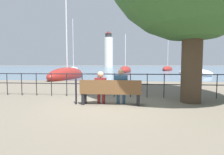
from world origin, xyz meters
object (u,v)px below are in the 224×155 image
sailboat_2 (73,69)px  sailboat_0 (67,75)px  seated_person_right (121,85)px  harbor_lighthouse (108,51)px  sailboat_1 (167,69)px  seated_person_left (101,86)px  sailboat_4 (194,73)px  park_bench (111,92)px  sailboat_3 (125,70)px  closed_umbrella (76,90)px

sailboat_2 → sailboat_0: bearing=-72.9°
seated_person_right → harbor_lighthouse: harbor_lighthouse is taller
sailboat_1 → harbor_lighthouse: harbor_lighthouse is taller
seated_person_right → sailboat_1: sailboat_1 is taller
seated_person_left → sailboat_4: size_ratio=0.15×
park_bench → harbor_lighthouse: size_ratio=0.09×
harbor_lighthouse → sailboat_0: bearing=-86.1°
sailboat_1 → sailboat_4: size_ratio=1.56×
sailboat_4 → seated_person_right: bearing=-139.7°
seated_person_left → sailboat_3: bearing=89.3°
sailboat_1 → sailboat_0: bearing=-97.3°
harbor_lighthouse → seated_person_left: bearing=-83.6°
sailboat_1 → sailboat_2: sailboat_2 is taller
seated_person_right → closed_umbrella: seated_person_right is taller
closed_umbrella → sailboat_0: 12.55m
harbor_lighthouse → seated_person_right: bearing=-83.2°
sailboat_3 → sailboat_4: sailboat_4 is taller
sailboat_4 → harbor_lighthouse: harbor_lighthouse is taller
seated_person_right → sailboat_0: size_ratio=0.11×
sailboat_3 → sailboat_1: bearing=54.7°
sailboat_0 → sailboat_1: (16.62, 29.20, -0.00)m
park_bench → seated_person_right: size_ratio=1.68×
seated_person_right → sailboat_1: (10.47, 40.80, -0.33)m
sailboat_3 → sailboat_2: bearing=156.9°
sailboat_0 → sailboat_4: (15.55, 7.48, -0.08)m
seated_person_left → sailboat_1: sailboat_1 is taller
seated_person_right → sailboat_4: bearing=63.8°
seated_person_right → sailboat_3: bearing=90.7°
park_bench → sailboat_4: 21.51m
seated_person_right → closed_umbrella: size_ratio=1.33×
park_bench → seated_person_left: bearing=167.4°
park_bench → sailboat_0: (-5.78, 11.68, -0.07)m
park_bench → closed_umbrella: closed_umbrella is taller
park_bench → seated_person_right: seated_person_right is taller
closed_umbrella → harbor_lighthouse: 107.95m
sailboat_4 → closed_umbrella: bearing=-143.4°
closed_umbrella → seated_person_left: bearing=7.2°
seated_person_left → sailboat_1: (11.20, 40.79, -0.29)m
seated_person_right → closed_umbrella: bearing=-176.2°
harbor_lighthouse → park_bench: bearing=-83.4°
closed_umbrella → sailboat_1: sailboat_1 is taller
park_bench → harbor_lighthouse: 108.07m
closed_umbrella → harbor_lighthouse: bearing=95.9°
park_bench → sailboat_3: sailboat_3 is taller
closed_umbrella → harbor_lighthouse: size_ratio=0.04×
seated_person_right → sailboat_4: 21.28m
seated_person_left → sailboat_2: size_ratio=0.09×
park_bench → sailboat_3: bearing=90.0°
sailboat_1 → harbor_lighthouse: (-23.18, 65.99, 10.38)m
sailboat_1 → sailboat_4: 21.74m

